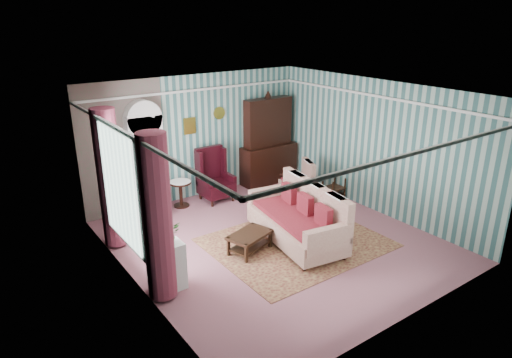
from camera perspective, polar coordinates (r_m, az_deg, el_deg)
floor at (r=9.00m, az=2.33°, el=-7.75°), size 6.00×6.00×0.00m
room_shell at (r=8.04m, az=-1.74°, el=4.26°), size 5.53×6.02×2.91m
bookcase at (r=10.24m, az=-13.48°, el=2.04°), size 0.80×0.28×2.24m
dresser_hutch at (r=11.67m, az=1.63°, el=5.10°), size 1.50×0.56×2.36m
wingback_left at (r=9.98m, az=-13.70°, el=-1.49°), size 0.76×0.80×1.25m
wingback_right at (r=10.69m, az=-5.04°, el=0.48°), size 0.76×0.80×1.25m
seated_woman at (r=9.99m, az=-13.69°, el=-1.68°), size 0.44×0.40×1.18m
round_side_table at (r=10.56m, az=-9.37°, el=-1.86°), size 0.50×0.50×0.60m
nest_table at (r=11.01m, az=9.68°, el=-1.12°), size 0.45×0.38×0.54m
plant_stand at (r=7.50m, az=-11.10°, el=-10.76°), size 0.55×0.35×0.80m
rug at (r=8.96m, az=5.04°, el=-7.90°), size 3.20×2.60×0.01m
sofa at (r=8.78m, az=5.00°, el=-4.63°), size 1.40×2.42×1.08m
floral_armchair at (r=10.79m, az=5.09°, el=-0.20°), size 0.97×1.00×0.94m
coffee_table at (r=8.53m, az=-0.80°, el=-7.95°), size 0.94×0.74×0.38m
potted_plant_a at (r=7.11m, az=-11.06°, el=-6.90°), size 0.43×0.38×0.43m
potted_plant_b at (r=7.34m, az=-11.34°, el=-5.90°), size 0.29×0.25×0.47m
potted_plant_c at (r=7.21m, az=-12.43°, el=-6.82°), size 0.23×0.23×0.39m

